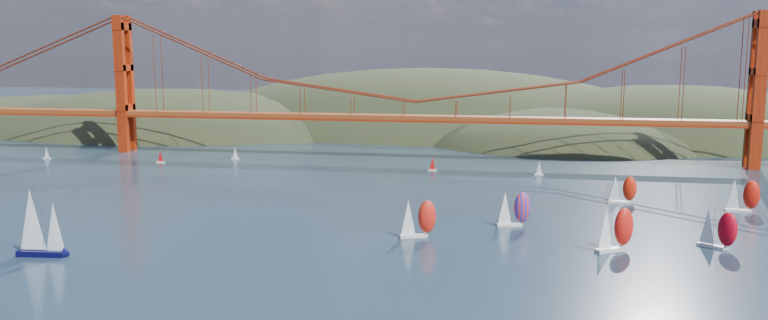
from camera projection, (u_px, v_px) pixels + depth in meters
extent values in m
ellipsoid|color=black|center=(173.00, 150.00, 391.35)|extent=(240.00, 140.00, 64.00)
ellipsoid|color=black|center=(428.00, 156.00, 407.87)|extent=(300.00, 180.00, 96.00)
ellipsoid|color=black|center=(670.00, 165.00, 356.75)|extent=(220.00, 140.00, 76.00)
ellipsoid|color=black|center=(567.00, 161.00, 335.77)|extent=(140.00, 110.00, 48.00)
ellipsoid|color=black|center=(52.00, 133.00, 436.05)|extent=(200.00, 140.00, 44.00)
cube|color=#8E3A15|center=(417.00, 117.00, 284.45)|extent=(440.00, 7.00, 1.60)
cube|color=maroon|center=(417.00, 120.00, 284.63)|extent=(440.00, 7.00, 0.80)
cube|color=maroon|center=(125.00, 84.00, 304.13)|extent=(4.00, 8.50, 55.00)
cube|color=maroon|center=(757.00, 90.00, 261.28)|extent=(4.00, 8.50, 55.00)
cube|color=black|center=(42.00, 253.00, 154.49)|extent=(10.17, 3.77, 1.19)
cylinder|color=#99999E|center=(42.00, 216.00, 153.27)|extent=(0.15, 0.15, 14.36)
cone|color=white|center=(31.00, 220.00, 153.56)|extent=(6.10, 6.10, 12.63)
cone|color=white|center=(54.00, 227.00, 153.39)|extent=(4.35, 4.35, 10.05)
cube|color=silver|center=(413.00, 236.00, 169.26)|extent=(6.13, 3.49, 0.71)
cylinder|color=#99999E|center=(414.00, 215.00, 168.58)|extent=(0.09, 0.09, 8.87)
cone|color=white|center=(408.00, 217.00, 168.45)|extent=(4.21, 4.21, 7.80)
ellipsoid|color=red|center=(427.00, 217.00, 169.09)|extent=(4.76, 3.81, 7.45)
cube|color=silver|center=(609.00, 250.00, 157.65)|extent=(6.36, 4.98, 0.77)
cylinder|color=#99999E|center=(612.00, 226.00, 156.98)|extent=(0.10, 0.10, 9.62)
cone|color=white|center=(606.00, 229.00, 156.50)|extent=(4.96, 4.96, 8.46)
ellipsoid|color=red|center=(624.00, 227.00, 158.26)|extent=(5.30, 4.80, 8.08)
cube|color=white|center=(711.00, 246.00, 160.87)|extent=(5.64, 4.77, 0.70)
cylinder|color=#99999E|center=(714.00, 225.00, 159.94)|extent=(0.09, 0.09, 8.72)
cone|color=white|center=(708.00, 226.00, 160.98)|extent=(4.56, 4.56, 7.68)
ellipsoid|color=#B60414|center=(728.00, 229.00, 157.91)|extent=(4.79, 4.48, 7.33)
cube|color=white|center=(737.00, 210.00, 195.51)|extent=(5.99, 2.04, 0.71)
cylinder|color=#99999E|center=(739.00, 193.00, 194.72)|extent=(0.09, 0.09, 8.84)
cone|color=white|center=(734.00, 194.00, 195.12)|extent=(3.51, 3.51, 7.78)
ellipsoid|color=red|center=(752.00, 195.00, 194.07)|extent=(4.29, 2.86, 7.42)
cube|color=white|center=(618.00, 202.00, 206.22)|extent=(5.29, 1.50, 0.63)
cylinder|color=#99999E|center=(620.00, 187.00, 205.52)|extent=(0.08, 0.08, 7.92)
cone|color=white|center=(615.00, 188.00, 205.80)|extent=(2.97, 2.97, 6.97)
ellipsoid|color=red|center=(630.00, 189.00, 205.10)|extent=(3.70, 2.34, 6.65)
cube|color=silver|center=(509.00, 225.00, 179.62)|extent=(6.04, 3.01, 0.70)
cylinder|color=#99999E|center=(511.00, 206.00, 178.93)|extent=(0.09, 0.09, 8.73)
cone|color=white|center=(505.00, 208.00, 178.91)|extent=(3.96, 3.96, 7.68)
ellipsoid|color=red|center=(522.00, 207.00, 179.19)|extent=(4.58, 3.48, 7.33)
cube|color=silver|center=(47.00, 158.00, 286.58)|extent=(3.00, 1.00, 0.50)
cone|color=white|center=(47.00, 152.00, 286.23)|extent=(2.00, 2.00, 4.20)
cube|color=silver|center=(161.00, 162.00, 277.32)|extent=(3.00, 1.00, 0.50)
cone|color=red|center=(160.00, 156.00, 276.96)|extent=(2.00, 2.00, 4.20)
cube|color=silver|center=(235.00, 159.00, 285.67)|extent=(3.00, 1.00, 0.50)
cone|color=white|center=(235.00, 153.00, 285.31)|extent=(2.00, 2.00, 4.20)
cube|color=silver|center=(539.00, 175.00, 250.45)|extent=(3.00, 1.00, 0.50)
cone|color=white|center=(539.00, 168.00, 250.10)|extent=(2.00, 2.00, 4.20)
cube|color=silver|center=(432.00, 170.00, 259.70)|extent=(3.00, 1.00, 0.50)
cone|color=red|center=(432.00, 163.00, 259.34)|extent=(2.00, 2.00, 4.20)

